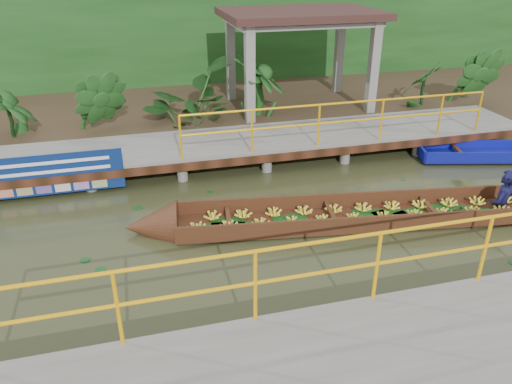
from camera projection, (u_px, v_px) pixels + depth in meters
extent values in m
plane|color=#2C341A|center=(255.00, 233.00, 9.30)|extent=(80.00, 80.00, 0.00)
cube|color=#35281A|center=(194.00, 108.00, 15.70)|extent=(30.00, 8.00, 0.45)
cube|color=slate|center=(218.00, 144.00, 12.12)|extent=(16.00, 2.00, 0.15)
cube|color=black|center=(227.00, 162.00, 11.28)|extent=(16.00, 0.12, 0.18)
cylinder|color=#FFB20D|center=(342.00, 103.00, 11.45)|extent=(7.50, 0.05, 0.05)
cylinder|color=#FFB20D|center=(341.00, 122.00, 11.65)|extent=(7.50, 0.05, 0.05)
cylinder|color=#FFB20D|center=(341.00, 124.00, 11.67)|extent=(0.05, 0.05, 1.00)
cylinder|color=slate|center=(42.00, 186.00, 10.63)|extent=(0.24, 0.24, 0.55)
cylinder|color=slate|center=(49.00, 158.00, 12.01)|extent=(0.24, 0.24, 0.55)
cylinder|color=slate|center=(137.00, 176.00, 11.09)|extent=(0.24, 0.24, 0.55)
cylinder|color=slate|center=(134.00, 150.00, 12.47)|extent=(0.24, 0.24, 0.55)
cylinder|color=slate|center=(225.00, 167.00, 11.55)|extent=(0.24, 0.24, 0.55)
cylinder|color=slate|center=(213.00, 143.00, 12.93)|extent=(0.24, 0.24, 0.55)
cylinder|color=slate|center=(307.00, 158.00, 12.01)|extent=(0.24, 0.24, 0.55)
cylinder|color=slate|center=(286.00, 136.00, 13.39)|extent=(0.24, 0.24, 0.55)
cylinder|color=slate|center=(382.00, 151.00, 12.47)|extent=(0.24, 0.24, 0.55)
cylinder|color=slate|center=(355.00, 130.00, 13.85)|extent=(0.24, 0.24, 0.55)
cylinder|color=slate|center=(452.00, 143.00, 12.93)|extent=(0.24, 0.24, 0.55)
cylinder|color=slate|center=(419.00, 124.00, 14.31)|extent=(0.24, 0.24, 0.55)
cylinder|color=slate|center=(225.00, 167.00, 11.55)|extent=(0.24, 0.24, 0.55)
cube|color=slate|center=(431.00, 381.00, 5.76)|extent=(18.00, 2.40, 0.70)
cylinder|color=#FFB20D|center=(396.00, 231.00, 6.16)|extent=(10.00, 0.05, 0.05)
cylinder|color=#FFB20D|center=(391.00, 261.00, 6.36)|extent=(10.00, 0.05, 0.05)
cylinder|color=#FFB20D|center=(391.00, 265.00, 6.38)|extent=(0.05, 0.05, 1.00)
cube|color=slate|center=(250.00, 80.00, 13.29)|extent=(0.25, 0.25, 2.80)
cube|color=slate|center=(373.00, 72.00, 14.12)|extent=(0.25, 0.25, 2.80)
cube|color=slate|center=(231.00, 62.00, 15.37)|extent=(0.25, 0.25, 2.80)
cube|color=slate|center=(339.00, 56.00, 16.20)|extent=(0.25, 0.25, 2.80)
cube|color=slate|center=(300.00, 21.00, 14.17)|extent=(4.00, 2.60, 0.12)
cube|color=#361F1B|center=(301.00, 14.00, 14.08)|extent=(4.40, 3.00, 0.20)
cube|color=#163D13|center=(181.00, 37.00, 17.09)|extent=(30.00, 0.80, 4.00)
cube|color=#3A1B10|center=(380.00, 217.00, 9.74)|extent=(7.98, 2.13, 0.06)
cube|color=#3A1B10|center=(373.00, 199.00, 10.12)|extent=(7.85, 1.20, 0.34)
cube|color=#3A1B10|center=(390.00, 223.00, 9.23)|extent=(7.85, 1.20, 0.34)
cone|color=#3A1B10|center=(151.00, 226.00, 9.25)|extent=(1.12, 1.08, 0.95)
imported|color=#0E0E35|center=(510.00, 170.00, 9.60)|extent=(0.74, 0.68, 1.69)
cube|color=#0C1188|center=(476.00, 156.00, 12.50)|extent=(2.95, 1.52, 0.09)
cube|color=#0C1188|center=(470.00, 145.00, 12.83)|extent=(2.75, 0.75, 0.28)
cube|color=#0C1188|center=(484.00, 158.00, 12.07)|extent=(2.75, 0.75, 0.28)
cube|color=#0C1188|center=(420.00, 152.00, 12.43)|extent=(0.26, 0.84, 0.28)
cube|color=black|center=(458.00, 150.00, 12.42)|extent=(0.30, 0.84, 0.05)
cube|color=navy|center=(53.00, 174.00, 10.36)|extent=(2.85, 0.03, 0.89)
cube|color=white|center=(51.00, 163.00, 10.22)|extent=(2.32, 0.01, 0.07)
cube|color=white|center=(52.00, 172.00, 10.31)|extent=(2.32, 0.01, 0.07)
imported|color=#163D13|center=(6.00, 103.00, 12.17)|extent=(1.47, 1.47, 1.84)
imported|color=#163D13|center=(92.00, 97.00, 12.63)|extent=(1.47, 1.47, 1.84)
imported|color=#163D13|center=(190.00, 91.00, 13.20)|extent=(1.47, 1.47, 1.84)
imported|color=#163D13|center=(263.00, 86.00, 13.66)|extent=(1.47, 1.47, 1.84)
imported|color=#163D13|center=(424.00, 75.00, 14.81)|extent=(1.47, 1.47, 1.84)
imported|color=#163D13|center=(468.00, 72.00, 15.16)|extent=(1.47, 1.47, 1.84)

